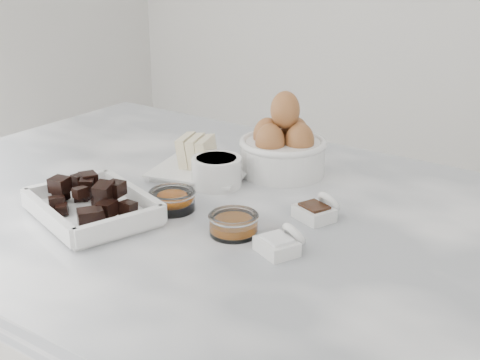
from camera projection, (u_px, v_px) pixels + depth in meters
name	position (u px, v px, depth m)	size (l,w,h in m)	color
marble_slab	(219.00, 218.00, 1.07)	(1.20, 0.80, 0.04)	silver
chocolate_dish	(92.00, 204.00, 1.02)	(0.24, 0.21, 0.05)	white
butter_plate	(204.00, 162.00, 1.20)	(0.20, 0.20, 0.07)	white
sugar_ramekin	(217.00, 171.00, 1.14)	(0.09, 0.09, 0.05)	white
egg_bowl	(283.00, 147.00, 1.19)	(0.16, 0.16, 0.15)	white
honey_bowl	(234.00, 224.00, 0.97)	(0.07, 0.07, 0.03)	white
zest_bowl	(172.00, 199.00, 1.05)	(0.08, 0.08, 0.03)	white
vanilla_spoon	(318.00, 210.00, 1.02)	(0.07, 0.08, 0.04)	white
salt_spoon	(281.00, 243.00, 0.91)	(0.07, 0.08, 0.04)	white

